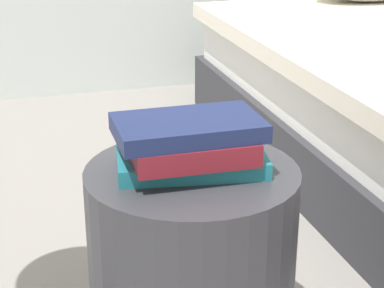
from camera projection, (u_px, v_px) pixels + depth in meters
side_table at (192, 267)px, 1.40m from camera, size 0.42×0.42×0.44m
book_teal at (190, 161)px, 1.31m from camera, size 0.31×0.19×0.03m
book_maroon at (189, 144)px, 1.29m from camera, size 0.24×0.20×0.04m
book_navy at (188, 127)px, 1.27m from camera, size 0.28×0.16×0.03m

